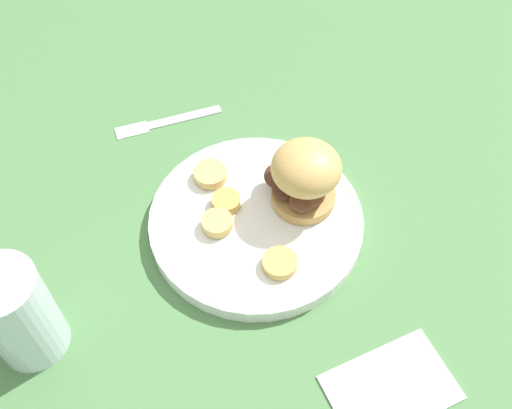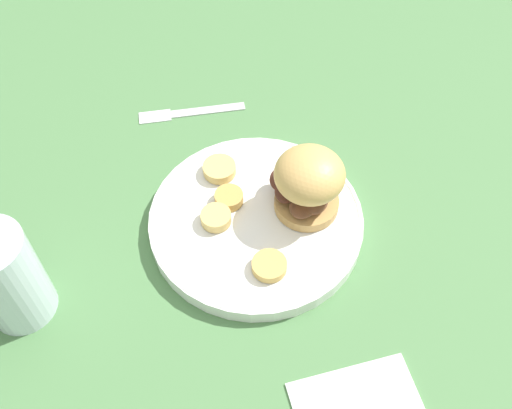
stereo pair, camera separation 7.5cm
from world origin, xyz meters
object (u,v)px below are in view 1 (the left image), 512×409
sandwich (304,175)px  drinking_glass (18,314)px  fork (167,121)px  dinner_plate (256,221)px

sandwich → drinking_glass: (-0.27, 0.25, -0.00)m
sandwich → fork: (0.10, 0.23, -0.07)m
sandwich → drinking_glass: 0.37m
dinner_plate → drinking_glass: (-0.22, 0.20, 0.06)m
sandwich → drinking_glass: drinking_glass is taller
fork → drinking_glass: drinking_glass is taller
sandwich → fork: size_ratio=0.74×
dinner_plate → fork: bearing=50.6°
sandwich → fork: bearing=65.7°
drinking_glass → dinner_plate: bearing=-42.2°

